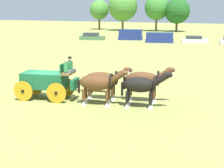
# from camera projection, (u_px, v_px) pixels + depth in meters

# --- Properties ---
(ground_plane) EXTENTS (220.00, 220.00, 0.00)m
(ground_plane) POSITION_uv_depth(u_px,v_px,m) (45.00, 98.00, 21.18)
(ground_plane) COLOR olive
(show_wagon) EXTENTS (5.79, 2.29, 2.72)m
(show_wagon) POSITION_uv_depth(u_px,v_px,m) (47.00, 81.00, 20.87)
(show_wagon) COLOR #195B38
(show_wagon) RESTS_ON ground
(draft_horse_rear_near) EXTENTS (3.16, 1.22, 2.14)m
(draft_horse_rear_near) POSITION_uv_depth(u_px,v_px,m) (104.00, 80.00, 20.72)
(draft_horse_rear_near) COLOR brown
(draft_horse_rear_near) RESTS_ON ground
(draft_horse_rear_off) EXTENTS (3.09, 1.29, 2.20)m
(draft_horse_rear_off) POSITION_uv_depth(u_px,v_px,m) (98.00, 83.00, 19.48)
(draft_horse_rear_off) COLOR brown
(draft_horse_rear_off) RESTS_ON ground
(draft_horse_lead_near) EXTENTS (3.17, 1.27, 2.24)m
(draft_horse_lead_near) POSITION_uv_depth(u_px,v_px,m) (145.00, 80.00, 20.16)
(draft_horse_lead_near) COLOR brown
(draft_horse_lead_near) RESTS_ON ground
(draft_horse_lead_off) EXTENTS (2.97, 1.21, 2.18)m
(draft_horse_lead_off) POSITION_uv_depth(u_px,v_px,m) (142.00, 86.00, 18.93)
(draft_horse_lead_off) COLOR black
(draft_horse_lead_off) RESTS_ON ground
(parked_vehicle_a) EXTENTS (4.78, 2.77, 1.25)m
(parked_vehicle_a) POSITION_uv_depth(u_px,v_px,m) (92.00, 37.00, 59.82)
(parked_vehicle_a) COLOR #477047
(parked_vehicle_a) RESTS_ON ground
(parked_vehicle_b) EXTENTS (4.60, 2.66, 1.87)m
(parked_vehicle_b) POSITION_uv_depth(u_px,v_px,m) (131.00, 35.00, 59.56)
(parked_vehicle_b) COLOR navy
(parked_vehicle_b) RESTS_ON ground
(parked_vehicle_c) EXTENTS (4.90, 2.70, 1.65)m
(parked_vehicle_c) POSITION_uv_depth(u_px,v_px,m) (160.00, 38.00, 54.93)
(parked_vehicle_c) COLOR navy
(parked_vehicle_c) RESTS_ON ground
(parked_vehicle_d) EXTENTS (4.55, 2.68, 1.11)m
(parked_vehicle_d) POSITION_uv_depth(u_px,v_px,m) (195.00, 40.00, 54.96)
(parked_vehicle_d) COLOR white
(parked_vehicle_d) RESTS_ON ground
(tree_a) EXTENTS (5.10, 5.10, 7.73)m
(tree_a) POSITION_uv_depth(u_px,v_px,m) (99.00, 10.00, 86.89)
(tree_a) COLOR brown
(tree_a) RESTS_ON ground
(tree_b) EXTENTS (7.36, 7.36, 9.72)m
(tree_b) POSITION_uv_depth(u_px,v_px,m) (123.00, 6.00, 82.46)
(tree_b) COLOR brown
(tree_b) RESTS_ON ground
(tree_c) EXTENTS (5.97, 5.97, 8.71)m
(tree_c) POSITION_uv_depth(u_px,v_px,m) (157.00, 8.00, 80.28)
(tree_c) COLOR brown
(tree_c) RESTS_ON ground
(tree_d) EXTENTS (6.13, 6.13, 8.04)m
(tree_d) POSITION_uv_depth(u_px,v_px,m) (177.00, 11.00, 78.84)
(tree_d) COLOR brown
(tree_d) RESTS_ON ground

